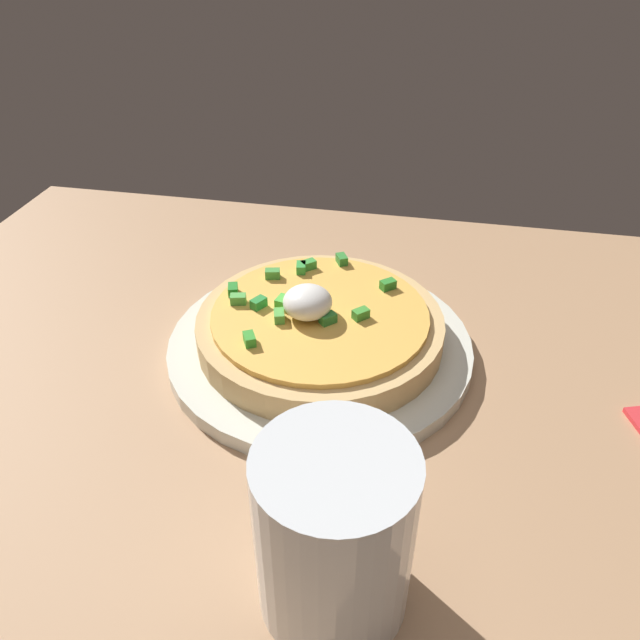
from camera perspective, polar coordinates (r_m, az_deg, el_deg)
dining_table at (r=44.88cm, az=2.73°, el=-13.95°), size 91.46×77.20×2.82cm
plate at (r=52.07cm, az=-0.00°, el=-2.38°), size 25.34×25.34×1.32cm
pizza at (r=50.80cm, az=-0.06°, el=-0.49°), size 20.28×20.28×5.33cm
cup_near at (r=33.69cm, az=1.32°, el=-19.41°), size 8.28×8.28×10.84cm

